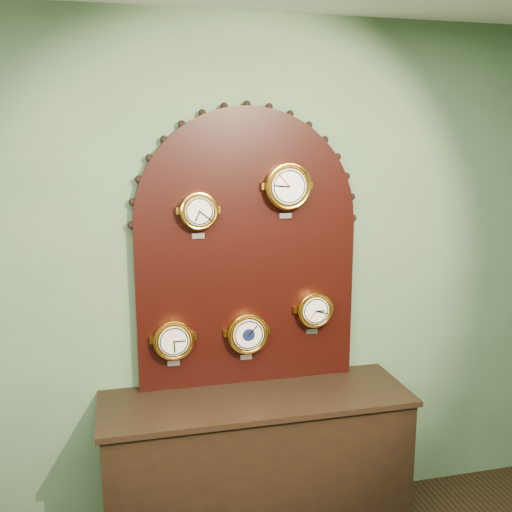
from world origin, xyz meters
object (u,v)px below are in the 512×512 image
object	(u,v)px
arabic_clock	(288,186)
tide_clock	(314,309)
display_board	(247,241)
barometer	(247,333)
shop_counter	(257,470)
roman_clock	(199,211)
hygrometer	(173,340)

from	to	relation	value
arabic_clock	tide_clock	bearing A→B (deg)	0.43
display_board	barometer	bearing A→B (deg)	-103.25
shop_counter	display_board	world-z (taller)	display_board
tide_clock	roman_clock	bearing A→B (deg)	179.99
hygrometer	roman_clock	bearing A→B (deg)	0.20
display_board	barometer	distance (m)	0.50
display_board	barometer	size ratio (longest dim) A/B	5.52
display_board	roman_clock	world-z (taller)	display_board
arabic_clock	display_board	bearing A→B (deg)	161.73
shop_counter	tide_clock	world-z (taller)	tide_clock
arabic_clock	tide_clock	xyz separation A→B (m)	(0.16, 0.00, -0.68)
shop_counter	arabic_clock	distance (m)	1.54
arabic_clock	barometer	world-z (taller)	arabic_clock
arabic_clock	hygrometer	xyz separation A→B (m)	(-0.62, 0.00, -0.79)
arabic_clock	barometer	distance (m)	0.82
roman_clock	tide_clock	world-z (taller)	roman_clock
roman_clock	arabic_clock	world-z (taller)	arabic_clock
display_board	barometer	xyz separation A→B (m)	(-0.02, -0.07, -0.50)
shop_counter	hygrometer	world-z (taller)	hygrometer
shop_counter	hygrometer	size ratio (longest dim) A/B	6.00
shop_counter	hygrometer	bearing A→B (deg)	159.68
display_board	arabic_clock	distance (m)	0.36
display_board	roman_clock	distance (m)	0.33
shop_counter	hygrometer	xyz separation A→B (m)	(-0.42, 0.15, 0.72)
tide_clock	display_board	bearing A→B (deg)	169.75
roman_clock	arabic_clock	xyz separation A→B (m)	(0.47, -0.00, 0.12)
roman_clock	hygrometer	distance (m)	0.69
display_board	arabic_clock	bearing A→B (deg)	-18.27
arabic_clock	tide_clock	distance (m)	0.70
roman_clock	display_board	bearing A→B (deg)	13.77
display_board	roman_clock	size ratio (longest dim) A/B	6.16
display_board	hygrometer	xyz separation A→B (m)	(-0.42, -0.07, -0.50)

